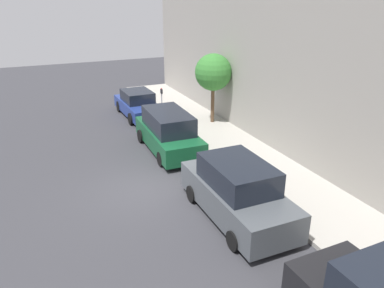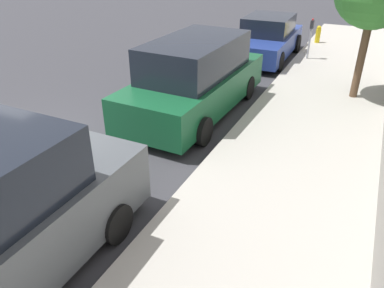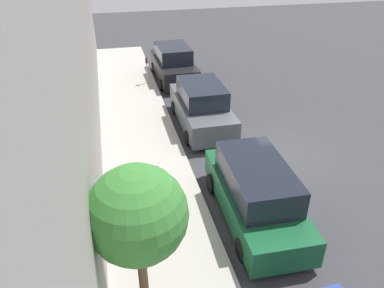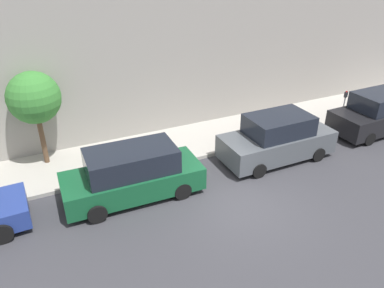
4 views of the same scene
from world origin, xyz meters
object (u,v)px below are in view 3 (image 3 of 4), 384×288
at_px(parked_minivan_third, 255,192).
at_px(parked_suv_second, 202,107).
at_px(street_tree, 137,215).
at_px(parking_meter_near, 147,67).
at_px(parked_suv_nearest, 173,64).

bearing_deg(parked_minivan_third, parked_suv_second, -89.66).
xyz_separation_m(parked_minivan_third, street_tree, (3.62, 2.59, 2.03)).
bearing_deg(street_tree, parking_meter_near, -97.44).
height_order(parked_suv_second, parked_minivan_third, parked_suv_second).
distance_m(parked_suv_nearest, street_tree, 15.46).
bearing_deg(street_tree, parked_suv_second, -112.01).
relative_size(parking_meter_near, street_tree, 0.39).
relative_size(parked_suv_second, parked_minivan_third, 0.97).
xyz_separation_m(parking_meter_near, street_tree, (1.87, 14.31, 1.89)).
xyz_separation_m(parked_suv_second, parked_minivan_third, (-0.04, 6.27, -0.01)).
relative_size(parked_minivan_third, parking_meter_near, 3.33).
distance_m(parking_meter_near, street_tree, 14.56).
bearing_deg(parked_suv_second, street_tree, 67.99).
bearing_deg(parked_suv_nearest, parking_meter_near, 21.10).
height_order(parked_minivan_third, parking_meter_near, parked_minivan_third).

